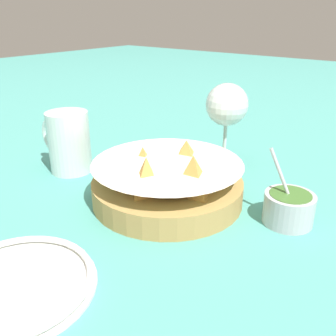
# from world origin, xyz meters

# --- Properties ---
(ground_plane) EXTENTS (4.00, 4.00, 0.00)m
(ground_plane) POSITION_xyz_m (0.00, 0.00, 0.00)
(ground_plane) COLOR teal
(food_basket) EXTENTS (0.24, 0.24, 0.09)m
(food_basket) POSITION_xyz_m (-0.00, -0.04, 0.03)
(food_basket) COLOR #B2894C
(food_basket) RESTS_ON ground_plane
(sauce_cup) EXTENTS (0.07, 0.07, 0.11)m
(sauce_cup) POSITION_xyz_m (-0.18, -0.09, 0.03)
(sauce_cup) COLOR #B7B7BC
(sauce_cup) RESTS_ON ground_plane
(wine_glass) EXTENTS (0.08, 0.08, 0.16)m
(wine_glass) POSITION_xyz_m (0.01, -0.22, 0.12)
(wine_glass) COLOR silver
(wine_glass) RESTS_ON ground_plane
(beer_mug) EXTENTS (0.12, 0.08, 0.11)m
(beer_mug) POSITION_xyz_m (0.22, -0.02, 0.05)
(beer_mug) COLOR silver
(beer_mug) RESTS_ON ground_plane
(side_plate) EXTENTS (0.18, 0.18, 0.01)m
(side_plate) POSITION_xyz_m (0.00, 0.23, 0.01)
(side_plate) COLOR white
(side_plate) RESTS_ON ground_plane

